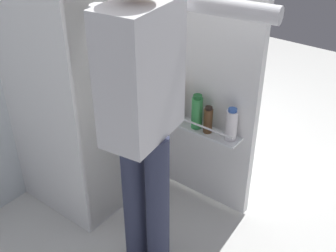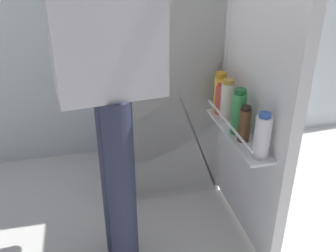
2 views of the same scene
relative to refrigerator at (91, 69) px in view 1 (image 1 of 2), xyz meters
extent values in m
plane|color=silver|center=(-0.03, -0.51, -0.88)|extent=(6.99, 6.99, 0.00)
cube|color=white|center=(-0.03, 0.05, 0.00)|extent=(0.69, 0.63, 1.76)
cube|color=white|center=(-0.03, -0.26, 0.00)|extent=(0.65, 0.01, 1.72)
cube|color=white|center=(-0.03, -0.21, 0.06)|extent=(0.61, 0.09, 0.01)
cube|color=white|center=(0.34, -0.60, 0.00)|extent=(0.05, 0.67, 1.70)
cube|color=white|center=(0.26, -0.60, -0.31)|extent=(0.12, 0.56, 0.01)
cylinder|color=silver|center=(0.20, -0.60, -0.25)|extent=(0.01, 0.54, 0.01)
cylinder|color=#EDE5CC|center=(0.25, -0.45, -0.21)|extent=(0.06, 0.06, 0.19)
cylinder|color=#B78933|center=(0.25, -0.45, -0.10)|extent=(0.05, 0.05, 0.02)
cylinder|color=green|center=(0.25, -0.59, -0.21)|extent=(0.07, 0.07, 0.19)
cylinder|color=#195B28|center=(0.25, -0.59, -0.10)|extent=(0.05, 0.05, 0.02)
cylinder|color=white|center=(0.26, -0.82, -0.21)|extent=(0.07, 0.07, 0.18)
cylinder|color=#335BB2|center=(0.26, -0.82, -0.11)|extent=(0.05, 0.05, 0.02)
cylinder|color=brown|center=(0.25, -0.67, -0.23)|extent=(0.05, 0.05, 0.15)
cylinder|color=black|center=(0.25, -0.67, -0.14)|extent=(0.04, 0.04, 0.02)
cylinder|color=#DB4C47|center=(0.25, -0.37, -0.23)|extent=(0.06, 0.06, 0.15)
cylinder|color=#B22D28|center=(0.25, -0.37, -0.14)|extent=(0.05, 0.05, 0.02)
cylinder|color=gold|center=(0.25, -0.36, -0.21)|extent=(0.06, 0.06, 0.19)
cylinder|color=#BC8419|center=(0.25, -0.36, -0.10)|extent=(0.06, 0.06, 0.03)
cylinder|color=gold|center=(-0.08, -0.21, 0.10)|extent=(0.07, 0.07, 0.08)
cylinder|color=#2D334C|center=(-0.33, -0.60, -0.45)|extent=(0.12, 0.12, 0.86)
cylinder|color=#2D334C|center=(-0.31, -0.75, -0.45)|extent=(0.12, 0.12, 0.86)
cube|color=silver|center=(-0.32, -0.67, 0.28)|extent=(0.42, 0.27, 0.61)
cylinder|color=silver|center=(-0.34, -0.48, 0.26)|extent=(0.08, 0.08, 0.57)
cylinder|color=silver|center=(-0.01, -0.83, 0.52)|extent=(0.16, 0.58, 0.08)
camera|label=1|loc=(-1.56, -1.77, 1.03)|focal=45.49mm
camera|label=2|loc=(-0.40, -2.02, 0.51)|focal=39.80mm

